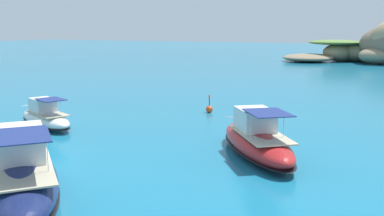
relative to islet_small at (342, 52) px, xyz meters
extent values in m
plane|color=#197093|center=(-2.46, -81.11, -1.93)|extent=(400.00, 400.00, 0.00)
ellipsoid|color=#84755B|center=(7.90, -5.40, -0.24)|extent=(11.16, 11.85, 3.36)
ellipsoid|color=#9E8966|center=(-0.32, -0.86, -0.04)|extent=(9.17, 9.94, 3.76)
ellipsoid|color=#9E8966|center=(2.64, 0.40, 0.13)|extent=(10.45, 10.27, 4.11)
ellipsoid|color=#9E8966|center=(1.94, 2.67, -0.07)|extent=(14.16, 11.22, 3.71)
ellipsoid|color=#84755B|center=(-5.94, -4.73, -1.12)|extent=(10.57, 12.16, 1.61)
ellipsoid|color=olive|center=(-1.37, -1.03, 1.96)|extent=(10.86, 9.87, 1.08)
ellipsoid|color=white|center=(-8.21, -74.43, -1.39)|extent=(6.58, 4.12, 1.08)
ellipsoid|color=black|center=(-8.21, -74.43, -1.63)|extent=(6.72, 4.21, 0.13)
cube|color=#C6B793|center=(-7.77, -74.61, -0.93)|extent=(3.83, 2.80, 0.06)
cube|color=silver|center=(-8.50, -74.31, -0.46)|extent=(2.14, 1.89, 0.89)
cube|color=#2D4756|center=(-9.34, -73.98, -0.37)|extent=(0.66, 1.23, 0.48)
cylinder|color=silver|center=(-10.50, -73.51, -0.75)|extent=(0.53, 1.25, 0.04)
cube|color=navy|center=(-7.18, -74.85, 0.08)|extent=(2.31, 2.08, 0.04)
cylinder|color=silver|center=(-7.43, -75.46, -0.42)|extent=(0.03, 0.03, 1.01)
cylinder|color=silver|center=(-6.93, -74.23, -0.42)|extent=(0.03, 0.03, 1.01)
ellipsoid|color=red|center=(6.75, -74.36, -1.24)|extent=(6.90, 7.76, 1.36)
ellipsoid|color=black|center=(6.75, -74.36, -1.55)|extent=(7.04, 7.91, 0.16)
cube|color=#C6B793|center=(7.13, -74.83, -0.66)|extent=(4.36, 4.72, 0.06)
cube|color=silver|center=(6.50, -74.05, -0.07)|extent=(2.72, 2.81, 1.12)
cube|color=#2D4756|center=(5.78, -73.16, 0.04)|extent=(1.38, 1.18, 0.60)
cylinder|color=silver|center=(4.79, -71.92, -0.48)|extent=(1.34, 1.08, 0.04)
cube|color=navy|center=(7.63, -75.45, 0.62)|extent=(2.97, 3.05, 0.04)
cylinder|color=silver|center=(6.98, -75.98, -0.02)|extent=(0.03, 0.03, 1.28)
cylinder|color=silver|center=(8.29, -74.92, -0.02)|extent=(0.03, 0.03, 1.28)
ellipsoid|color=navy|center=(0.46, -84.12, -1.16)|extent=(8.64, 7.90, 1.53)
ellipsoid|color=black|center=(0.46, -84.12, -1.50)|extent=(8.81, 8.05, 0.18)
cube|color=#C6B793|center=(0.98, -84.56, -0.51)|extent=(5.28, 4.96, 0.06)
cube|color=silver|center=(0.11, -83.83, 0.16)|extent=(3.15, 3.08, 1.26)
cube|color=#2D4756|center=(-0.87, -83.00, 0.28)|extent=(1.35, 1.53, 0.67)
cylinder|color=silver|center=(-2.23, -81.85, -0.33)|extent=(1.25, 1.47, 0.04)
cube|color=navy|center=(1.67, -85.14, 0.94)|extent=(3.43, 3.36, 0.04)
cylinder|color=silver|center=(2.28, -84.41, 0.22)|extent=(0.03, 0.03, 1.44)
sphere|color=#E54C19|center=(-0.46, -64.78, -1.65)|extent=(0.56, 0.56, 0.56)
cylinder|color=black|center=(-0.46, -64.78, -1.15)|extent=(0.06, 0.06, 1.00)
cone|color=#E54C19|center=(-0.46, -64.78, -0.55)|extent=(0.20, 0.20, 0.20)
camera|label=1|loc=(13.76, -95.34, 4.57)|focal=40.46mm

